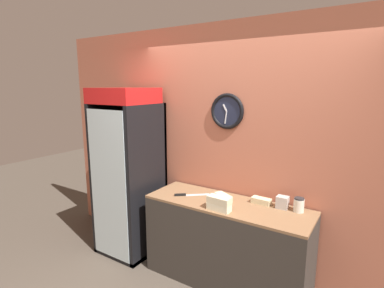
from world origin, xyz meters
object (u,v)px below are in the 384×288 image
sandwich_flat_left (223,197)px  sandwich_stack_bottom (219,207)px  chefs_knife (187,195)px  condiment_jar (299,205)px  napkin_dispenser (282,202)px  sandwich_stack_middle (219,200)px  sandwich_flat_right (261,201)px  beverage_cooler (131,165)px

sandwich_flat_left → sandwich_stack_bottom: bearing=-71.5°
chefs_knife → condiment_jar: size_ratio=2.32×
sandwich_flat_left → napkin_dispenser: size_ratio=1.89×
sandwich_stack_middle → sandwich_flat_right: (0.28, 0.37, -0.07)m
beverage_cooler → condiment_jar: (1.96, 0.18, -0.15)m
beverage_cooler → napkin_dispenser: (1.81, 0.18, -0.15)m
beverage_cooler → sandwich_flat_left: (1.24, 0.05, -0.18)m
sandwich_stack_middle → sandwich_flat_left: sandwich_stack_middle is taller
sandwich_flat_left → chefs_knife: size_ratio=0.72×
beverage_cooler → chefs_knife: size_ratio=6.40×
sandwich_flat_left → napkin_dispenser: 0.59m
sandwich_stack_middle → chefs_knife: bearing=161.2°
sandwich_stack_bottom → sandwich_flat_right: (0.28, 0.37, -0.00)m
sandwich_flat_left → chefs_knife: 0.40m
chefs_knife → sandwich_stack_bottom: bearing=-18.8°
sandwich_flat_left → condiment_jar: size_ratio=1.67×
sandwich_flat_left → condiment_jar: condiment_jar is taller
beverage_cooler → sandwich_flat_left: beverage_cooler is taller
beverage_cooler → chefs_knife: 0.87m
chefs_knife → beverage_cooler: bearing=177.6°
beverage_cooler → sandwich_flat_right: beverage_cooler is taller
sandwich_flat_left → sandwich_flat_right: 0.39m
chefs_knife → napkin_dispenser: (0.96, 0.21, 0.05)m
sandwich_stack_bottom → sandwich_flat_left: size_ratio=1.01×
sandwich_stack_middle → condiment_jar: 0.75m
condiment_jar → napkin_dispenser: bearing=-178.2°
sandwich_stack_middle → chefs_knife: (-0.47, 0.16, -0.09)m
chefs_knife → napkin_dispenser: bearing=12.4°
beverage_cooler → sandwich_stack_middle: size_ratio=8.80×
sandwich_stack_middle → napkin_dispenser: 0.62m
sandwich_stack_middle → sandwich_flat_right: bearing=52.9°
sandwich_stack_bottom → sandwich_flat_right: 0.47m
sandwich_flat_right → chefs_knife: sandwich_flat_right is taller
beverage_cooler → sandwich_stack_bottom: size_ratio=8.83×
chefs_knife → condiment_jar: 1.14m
condiment_jar → napkin_dispenser: size_ratio=1.13×
sandwich_stack_middle → chefs_knife: size_ratio=0.73×
chefs_knife → sandwich_flat_right: bearing=15.7°
sandwich_stack_bottom → chefs_knife: size_ratio=0.72×
sandwich_flat_right → condiment_jar: size_ratio=1.45×
sandwich_flat_left → sandwich_flat_right: (0.36, 0.12, -0.00)m
sandwich_stack_bottom → sandwich_stack_middle: bearing=0.0°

